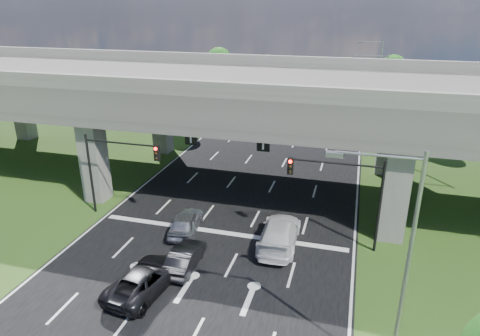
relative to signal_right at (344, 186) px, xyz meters
The scene contains 19 objects.
ground 9.71m from the signal_right, 153.26° to the right, with size 160.00×160.00×0.00m, color #2A4616.
road 10.74m from the signal_right, 142.25° to the left, with size 18.00×120.00×0.03m, color black.
overpass 11.84m from the signal_right, 134.16° to the left, with size 80.00×15.00×10.00m.
warehouse 45.97m from the signal_right, 137.44° to the left, with size 20.00×10.00×4.00m, color #9E9E99.
signal_right is the anchor object (origin of this frame).
signal_left 15.65m from the signal_right, behind, with size 5.76×0.54×6.00m.
streetlight_near 10.33m from the signal_right, 77.12° to the right, with size 3.38×0.25×10.00m.
streetlight_far 20.25m from the signal_right, 83.53° to the left, with size 3.38×0.25×10.00m.
streetlight_beyond 36.17m from the signal_right, 86.39° to the left, with size 3.38×0.25×10.00m.
tree_left_near 31.01m from the signal_right, 134.63° to the left, with size 4.50×4.50×7.80m.
tree_left_mid 38.96m from the signal_right, 129.50° to the left, with size 3.91×3.90×6.76m.
tree_left_far 43.37m from the signal_right, 118.63° to the left, with size 4.80×4.80×8.32m.
tree_right_near 24.62m from the signal_right, 77.76° to the left, with size 4.20×4.20×7.28m.
tree_right_mid 33.10m from the signal_right, 75.62° to the left, with size 3.91×3.90×6.76m.
tree_right_far 40.29m from the signal_right, 83.99° to the left, with size 4.50×4.50×7.80m.
car_silver 10.73m from the signal_right, behind, with size 1.71×4.25×1.45m, color #AEB0B6.
car_dark 10.46m from the signal_right, 150.27° to the right, with size 1.41×4.04×1.33m, color black.
car_white 5.07m from the signal_right, 165.75° to the right, with size 2.32×5.71×1.66m, color silver.
car_trailing 12.81m from the signal_right, 142.65° to the right, with size 2.39×5.18×1.44m, color black.
Camera 1 is at (8.11, -20.64, 14.66)m, focal length 32.00 mm.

